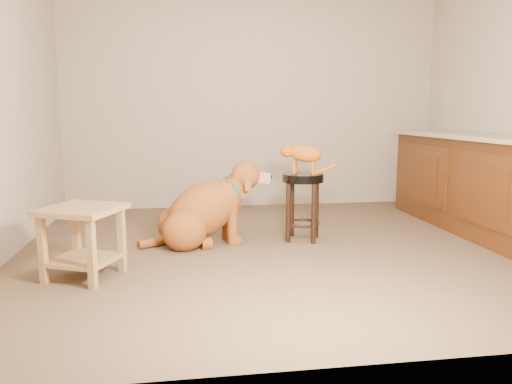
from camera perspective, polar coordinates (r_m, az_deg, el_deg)
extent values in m
cube|color=brown|center=(4.29, 3.79, -6.42)|extent=(4.50, 4.00, 0.01)
cube|color=#A49584|center=(6.10, -0.18, 10.57)|extent=(4.50, 0.04, 2.60)
cube|color=#A49584|center=(2.23, 15.53, 12.71)|extent=(4.50, 0.04, 2.60)
cube|color=#4C260D|center=(5.23, 24.44, 0.64)|extent=(0.60, 2.50, 0.90)
cube|color=gray|center=(5.17, 24.51, 5.79)|extent=(0.70, 2.56, 0.04)
cube|color=black|center=(5.32, 24.52, -3.61)|extent=(0.52, 2.50, 0.10)
cube|color=#4C260D|center=(4.60, 24.93, 0.18)|extent=(0.02, 0.90, 0.62)
cube|color=#4C260D|center=(5.54, 18.68, 1.94)|extent=(0.02, 0.90, 0.62)
cube|color=#3F1E0A|center=(4.59, 24.80, 0.17)|extent=(0.02, 0.60, 0.40)
cube|color=#3F1E0A|center=(5.53, 18.57, 1.94)|extent=(0.02, 0.60, 0.40)
cylinder|color=black|center=(4.61, 6.90, -1.94)|extent=(0.05, 0.05, 0.53)
cylinder|color=black|center=(4.64, 4.12, -1.84)|extent=(0.05, 0.05, 0.53)
cylinder|color=black|center=(4.39, 6.61, -2.50)|extent=(0.05, 0.05, 0.53)
cylinder|color=black|center=(4.42, 3.70, -2.38)|extent=(0.05, 0.05, 0.53)
torus|color=black|center=(4.54, 5.31, -3.55)|extent=(0.40, 0.40, 0.02)
cylinder|color=black|center=(4.47, 5.39, 1.65)|extent=(0.37, 0.37, 0.07)
cube|color=brown|center=(5.80, 21.27, 0.30)|extent=(0.04, 0.04, 0.64)
cube|color=brown|center=(5.67, 18.65, 0.25)|extent=(0.04, 0.04, 0.64)
cube|color=brown|center=(5.54, 22.66, -0.17)|extent=(0.04, 0.04, 0.64)
cube|color=brown|center=(5.41, 19.95, -0.23)|extent=(0.04, 0.04, 0.64)
cube|color=brown|center=(5.56, 20.83, 3.48)|extent=(0.38, 0.38, 0.04)
cube|color=olive|center=(3.74, -15.11, -5.35)|extent=(0.06, 0.06, 0.47)
cube|color=olive|center=(3.94, -19.83, -4.85)|extent=(0.06, 0.06, 0.47)
cube|color=olive|center=(3.43, -18.27, -6.79)|extent=(0.06, 0.06, 0.47)
cube|color=olive|center=(3.65, -23.20, -6.14)|extent=(0.06, 0.06, 0.47)
cube|color=olive|center=(3.63, -19.31, -1.90)|extent=(0.64, 0.64, 0.04)
cube|color=olive|center=(3.71, -19.02, -7.29)|extent=(0.54, 0.54, 0.03)
ellipsoid|color=brown|center=(4.49, -8.83, -3.66)|extent=(0.43, 0.37, 0.34)
ellipsoid|color=brown|center=(4.22, -8.19, -4.46)|extent=(0.43, 0.37, 0.34)
cylinder|color=brown|center=(4.57, -6.57, -4.90)|extent=(0.10, 0.12, 0.11)
cylinder|color=brown|center=(4.27, -5.67, -5.91)|extent=(0.10, 0.12, 0.11)
ellipsoid|color=brown|center=(4.36, -6.20, -2.11)|extent=(0.84, 0.54, 0.70)
ellipsoid|color=brown|center=(4.39, -3.61, -0.85)|extent=(0.34, 0.37, 0.36)
cylinder|color=brown|center=(4.53, -3.37, -2.90)|extent=(0.10, 0.10, 0.41)
cylinder|color=brown|center=(4.35, -2.71, -3.40)|extent=(0.10, 0.10, 0.41)
sphere|color=brown|center=(4.58, -2.96, -5.04)|extent=(0.11, 0.11, 0.11)
sphere|color=brown|center=(4.40, -2.28, -5.63)|extent=(0.11, 0.11, 0.11)
cylinder|color=brown|center=(4.40, -2.54, 0.59)|extent=(0.28, 0.22, 0.26)
ellipsoid|color=brown|center=(4.42, -1.20, 1.90)|extent=(0.30, 0.28, 0.25)
cube|color=tan|center=(4.46, 0.51, 1.70)|extent=(0.19, 0.12, 0.11)
sphere|color=black|center=(4.49, 1.49, 1.81)|extent=(0.06, 0.06, 0.06)
cube|color=brown|center=(4.52, -1.89, 1.66)|extent=(0.06, 0.07, 0.18)
cube|color=brown|center=(4.31, -1.03, 1.29)|extent=(0.06, 0.07, 0.18)
torus|color=#0C6456|center=(4.40, -2.54, 0.46)|extent=(0.18, 0.25, 0.22)
cylinder|color=#D8BF4C|center=(4.43, -1.86, -0.47)|extent=(0.01, 0.05, 0.05)
cylinder|color=brown|center=(4.41, -11.37, -5.63)|extent=(0.32, 0.23, 0.08)
ellipsoid|color=#99490F|center=(4.44, 5.64, 4.39)|extent=(0.34, 0.25, 0.19)
cylinder|color=#99490F|center=(4.51, 4.52, 2.94)|extent=(0.03, 0.03, 0.12)
sphere|color=#99490F|center=(4.51, 4.51, 2.36)|extent=(0.04, 0.04, 0.04)
cylinder|color=#99490F|center=(4.43, 4.37, 2.83)|extent=(0.03, 0.03, 0.12)
sphere|color=#99490F|center=(4.43, 4.37, 2.24)|extent=(0.04, 0.04, 0.04)
cylinder|color=#99490F|center=(4.49, 6.64, 2.88)|extent=(0.03, 0.03, 0.12)
sphere|color=#99490F|center=(4.49, 6.63, 2.30)|extent=(0.04, 0.04, 0.04)
cylinder|color=#99490F|center=(4.41, 6.53, 2.77)|extent=(0.03, 0.03, 0.12)
sphere|color=#99490F|center=(4.41, 6.52, 2.17)|extent=(0.04, 0.04, 0.04)
sphere|color=#99490F|center=(4.46, 3.58, 4.69)|extent=(0.11, 0.11, 0.11)
sphere|color=#99490F|center=(4.47, 2.97, 4.57)|extent=(0.04, 0.04, 0.04)
sphere|color=brown|center=(4.47, 2.75, 4.57)|extent=(0.02, 0.02, 0.02)
cone|color=#99490F|center=(4.49, 3.79, 5.49)|extent=(0.06, 0.06, 0.05)
cone|color=#C66B60|center=(4.49, 3.76, 5.45)|extent=(0.03, 0.03, 0.03)
cone|color=#99490F|center=(4.42, 3.65, 5.43)|extent=(0.06, 0.06, 0.05)
cone|color=#C66B60|center=(4.42, 3.62, 5.39)|extent=(0.03, 0.03, 0.03)
cylinder|color=#99490F|center=(4.48, 7.66, 2.44)|extent=(0.24, 0.05, 0.11)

